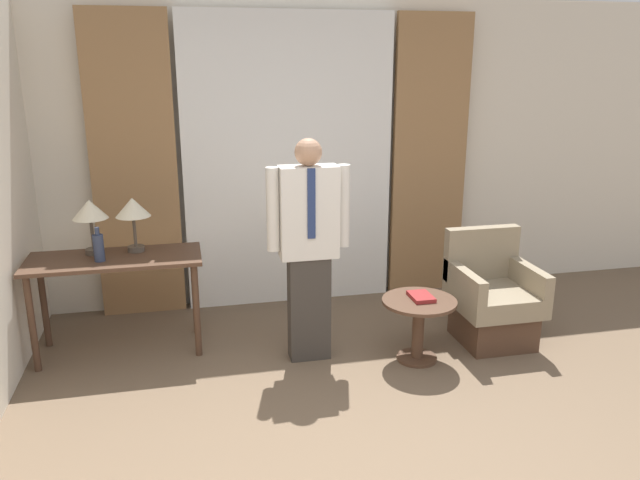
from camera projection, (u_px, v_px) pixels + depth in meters
The scene contains 12 objects.
wall_back at pixel (287, 154), 5.63m from camera, with size 10.00×0.06×2.70m.
curtain_sheer_center at pixel (289, 163), 5.52m from camera, with size 1.86×0.06×2.58m.
curtain_drape_left at pixel (134, 169), 5.24m from camera, with size 0.71×0.06×2.58m.
curtain_drape_right at pixel (429, 158), 5.80m from camera, with size 0.71×0.06×2.58m.
desk at pixel (116, 272), 4.68m from camera, with size 1.27×0.54×0.76m.
table_lamp_left at pixel (90, 212), 4.63m from camera, with size 0.26×0.26×0.42m.
table_lamp_right at pixel (133, 210), 4.70m from camera, with size 0.26×0.26×0.42m.
bottle_near_edge at pixel (99, 247), 4.53m from camera, with size 0.08×0.08×0.26m.
person at pixel (309, 243), 4.50m from camera, with size 0.60×0.20×1.66m.
armchair at pixel (492, 301), 4.95m from camera, with size 0.62×0.64×0.88m.
side_table at pixel (419, 319), 4.62m from camera, with size 0.55×0.55×0.48m.
book at pixel (421, 297), 4.59m from camera, with size 0.15×0.22×0.03m.
Camera 1 is at (-0.94, -2.38, 2.19)m, focal length 35.00 mm.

